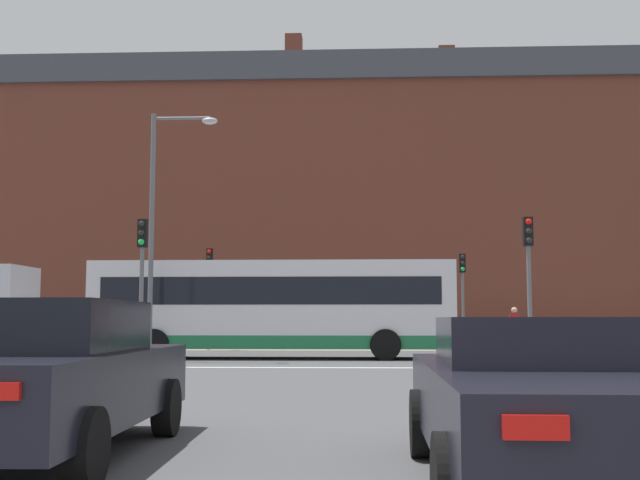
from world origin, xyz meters
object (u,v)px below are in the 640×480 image
(traffic_light_far_left, at_px, (209,282))
(traffic_light_near_left, at_px, (142,267))
(car_roadster_right, at_px, (550,401))
(traffic_light_near_right, at_px, (529,266))
(street_lamp_junction, at_px, (162,210))
(pedestrian_walking_west, at_px, (404,327))
(bus_crossing_lead, at_px, (273,307))
(pedestrian_waiting, at_px, (515,325))
(pedestrian_walking_east, at_px, (387,325))
(car_saloon_left, at_px, (40,376))
(traffic_light_far_right, at_px, (463,285))

(traffic_light_far_left, relative_size, traffic_light_near_left, 1.06)
(traffic_light_near_left, bearing_deg, car_roadster_right, -64.66)
(traffic_light_near_right, height_order, traffic_light_far_left, traffic_light_far_left)
(traffic_light_near_right, xyz_separation_m, street_lamp_junction, (-10.88, 2.94, 2.01))
(car_roadster_right, relative_size, pedestrian_walking_west, 2.92)
(traffic_light_near_left, distance_m, street_lamp_junction, 3.40)
(pedestrian_walking_west, bearing_deg, bus_crossing_lead, -95.96)
(traffic_light_far_left, height_order, pedestrian_waiting, traffic_light_far_left)
(pedestrian_walking_east, bearing_deg, car_roadster_right, -27.55)
(car_roadster_right, xyz_separation_m, traffic_light_far_left, (-7.83, 27.99, 2.25))
(traffic_light_near_left, distance_m, pedestrian_walking_west, 15.46)
(traffic_light_far_left, distance_m, street_lamp_junction, 9.52)
(car_saloon_left, distance_m, traffic_light_far_left, 27.02)
(traffic_light_near_left, bearing_deg, traffic_light_far_right, 48.49)
(bus_crossing_lead, bearing_deg, pedestrian_walking_east, -29.37)
(traffic_light_near_right, relative_size, pedestrian_walking_west, 2.52)
(traffic_light_near_left, bearing_deg, car_saloon_left, -78.44)
(traffic_light_near_left, relative_size, pedestrian_walking_east, 2.29)
(pedestrian_waiting, relative_size, pedestrian_walking_east, 1.01)
(car_saloon_left, xyz_separation_m, car_roadster_right, (4.53, -1.26, -0.09))
(bus_crossing_lead, distance_m, traffic_light_near_right, 9.05)
(car_roadster_right, distance_m, traffic_light_near_left, 17.71)
(traffic_light_far_right, xyz_separation_m, pedestrian_waiting, (2.18, 0.20, -1.67))
(traffic_light_near_right, xyz_separation_m, pedestrian_waiting, (1.98, 12.32, -1.69))
(car_roadster_right, distance_m, traffic_light_far_right, 28.08)
(traffic_light_near_left, distance_m, traffic_light_far_right, 15.94)
(car_saloon_left, relative_size, pedestrian_waiting, 2.58)
(bus_crossing_lead, distance_m, pedestrian_walking_east, 8.45)
(car_saloon_left, height_order, traffic_light_near_right, traffic_light_near_right)
(traffic_light_near_left, height_order, traffic_light_far_right, traffic_light_near_left)
(traffic_light_near_left, relative_size, pedestrian_walking_west, 2.53)
(traffic_light_near_right, height_order, pedestrian_waiting, traffic_light_near_right)
(traffic_light_near_right, distance_m, traffic_light_near_left, 10.76)
(bus_crossing_lead, bearing_deg, car_saloon_left, 179.28)
(car_roadster_right, height_order, traffic_light_far_right, traffic_light_far_right)
(traffic_light_near_left, xyz_separation_m, traffic_light_far_right, (10.57, 11.94, -0.03))
(bus_crossing_lead, relative_size, traffic_light_far_right, 2.95)
(car_saloon_left, xyz_separation_m, traffic_light_far_right, (7.57, 26.58, 1.99))
(traffic_light_far_left, xyz_separation_m, traffic_light_near_left, (0.30, -12.09, -0.14))
(traffic_light_near_right, relative_size, traffic_light_far_right, 1.01)
(bus_crossing_lead, relative_size, traffic_light_near_left, 2.92)
(traffic_light_near_left, xyz_separation_m, pedestrian_waiting, (12.74, 12.14, -1.70))
(car_roadster_right, bearing_deg, traffic_light_near_left, 116.53)
(bus_crossing_lead, bearing_deg, traffic_light_far_left, 25.70)
(bus_crossing_lead, bearing_deg, traffic_light_far_right, -45.50)
(traffic_light_near_right, height_order, traffic_light_far_right, traffic_light_near_right)
(car_roadster_right, height_order, traffic_light_near_left, traffic_light_near_left)
(traffic_light_far_left, distance_m, pedestrian_walking_west, 8.69)
(traffic_light_far_right, height_order, pedestrian_waiting, traffic_light_far_right)
(traffic_light_far_left, xyz_separation_m, traffic_light_far_right, (10.87, -0.15, -0.17))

